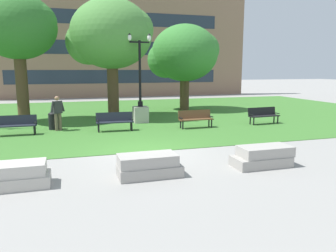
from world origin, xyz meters
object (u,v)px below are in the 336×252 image
object	(u,v)px
concrete_block_left	(149,166)
park_bench_near_left	(16,124)
concrete_block_right	(263,157)
trash_bin	(53,120)
park_bench_far_right	(263,114)
park_bench_far_left	(195,118)
concrete_block_center	(13,176)
park_bench_near_right	(115,120)
person_bystander_near_lawn	(58,111)
lamp_post_center	(140,105)

from	to	relation	value
concrete_block_left	park_bench_near_left	xyz separation A→B (m)	(-4.48, 7.46, 0.23)
concrete_block_right	trash_bin	size ratio (longest dim) A/B	1.94
park_bench_far_right	trash_bin	xyz separation A→B (m)	(-11.09, 1.54, -0.04)
park_bench_near_left	concrete_block_right	bearing A→B (deg)	-42.75
concrete_block_right	trash_bin	world-z (taller)	trash_bin
concrete_block_left	park_bench_far_left	size ratio (longest dim) A/B	0.99
concrete_block_center	park_bench_far_left	world-z (taller)	park_bench_far_left
park_bench_near_right	trash_bin	world-z (taller)	trash_bin
concrete_block_right	person_bystander_near_lawn	distance (m)	10.32
person_bystander_near_lawn	park_bench_near_left	bearing A→B (deg)	-162.30
concrete_block_center	concrete_block_left	world-z (taller)	same
park_bench_far_left	park_bench_far_right	world-z (taller)	same
lamp_post_center	concrete_block_left	bearing A→B (deg)	-100.80
concrete_block_center	lamp_post_center	xyz separation A→B (m)	(5.36, 9.21, 0.72)
concrete_block_left	park_bench_far_left	world-z (taller)	park_bench_far_left
park_bench_near_right	trash_bin	xyz separation A→B (m)	(-2.91, 1.25, -0.04)
park_bench_far_right	person_bystander_near_lawn	distance (m)	10.92
concrete_block_right	park_bench_near_right	xyz separation A→B (m)	(-3.66, 7.27, 0.23)
concrete_block_center	lamp_post_center	distance (m)	10.68
concrete_block_left	lamp_post_center	distance (m)	9.55
concrete_block_right	person_bystander_near_lawn	world-z (taller)	person_bystander_near_lawn
trash_bin	concrete_block_left	bearing A→B (deg)	-71.14
concrete_block_center	park_bench_near_right	distance (m)	7.91
park_bench_far_right	person_bystander_near_lawn	xyz separation A→B (m)	(-10.85, 1.15, 0.45)
trash_bin	person_bystander_near_lawn	world-z (taller)	person_bystander_near_lawn
lamp_post_center	park_bench_far_right	bearing A→B (deg)	-20.99
concrete_block_center	park_bench_near_right	world-z (taller)	park_bench_near_right
concrete_block_left	park_bench_near_left	size ratio (longest dim) A/B	1.00
person_bystander_near_lawn	park_bench_near_right	bearing A→B (deg)	-17.80
park_bench_near_left	trash_bin	distance (m)	1.88
concrete_block_right	lamp_post_center	xyz separation A→B (m)	(-1.90, 9.44, 0.72)
concrete_block_right	park_bench_far_right	xyz separation A→B (m)	(4.52, 6.98, 0.23)
park_bench_near_right	trash_bin	distance (m)	3.16
park_bench_far_right	person_bystander_near_lawn	bearing A→B (deg)	173.94
park_bench_near_left	park_bench_near_right	xyz separation A→B (m)	(4.50, -0.27, 0.00)
park_bench_far_right	park_bench_near_left	bearing A→B (deg)	177.45
concrete_block_left	park_bench_near_right	xyz separation A→B (m)	(0.02, 7.19, 0.23)
concrete_block_right	park_bench_near_right	world-z (taller)	park_bench_near_right
park_bench_near_left	trash_bin	xyz separation A→B (m)	(1.60, 0.98, -0.04)
park_bench_far_left	person_bystander_near_lawn	distance (m)	6.91
concrete_block_center	concrete_block_right	size ratio (longest dim) A/B	0.97
concrete_block_center	trash_bin	world-z (taller)	trash_bin
concrete_block_right	park_bench_near_right	size ratio (longest dim) A/B	1.03
park_bench_near_left	park_bench_near_right	size ratio (longest dim) A/B	0.99
concrete_block_center	trash_bin	xyz separation A→B (m)	(0.69, 8.29, 0.20)
concrete_block_center	concrete_block_left	xyz separation A→B (m)	(3.58, -0.15, 0.00)
park_bench_near_left	person_bystander_near_lawn	size ratio (longest dim) A/B	1.05
concrete_block_right	park_bench_near_left	world-z (taller)	park_bench_near_left
concrete_block_left	park_bench_near_right	world-z (taller)	park_bench_near_right
park_bench_near_left	park_bench_far_left	distance (m)	8.65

